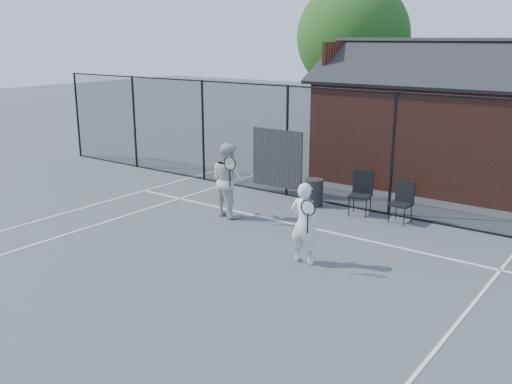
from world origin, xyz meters
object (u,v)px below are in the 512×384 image
Objects in this scene: player_back at (228,180)px; waste_bin at (314,192)px; clubhouse at (431,128)px; player_front at (304,223)px; chair_left at (360,194)px; chair_right at (401,203)px.

waste_bin is at bearing 57.98° from player_back.
player_back reaches higher than waste_bin.
waste_bin is (-1.40, -4.40, -1.26)m from clubhouse.
player_back is (-3.07, 1.47, 0.10)m from player_front.
chair_left reaches higher than chair_right.
clubhouse is 6.73× the size of chair_right.
clubhouse is 4.64m from chair_right.
clubhouse is at bearing 72.38° from waste_bin.
clubhouse is at bearing 104.76° from chair_right.
player_back is 2.57× the size of waste_bin.
chair_right is (0.95, -4.40, -1.12)m from clubhouse.
player_back is 1.70× the size of chair_left.
chair_left is at bearing 37.78° from player_back.
player_back is 2.39m from waste_bin.
chair_left is (-0.52, 3.44, -0.27)m from player_front.
clubhouse is 6.93m from player_back.
clubhouse is at bearing 67.57° from player_back.
chair_right is at bearing -77.80° from clubhouse.
chair_right is 1.39× the size of waste_bin.
clubhouse is 6.18× the size of chair_left.
clubhouse reaches higher than player_back.
player_front reaches higher than waste_bin.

